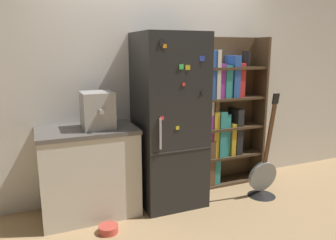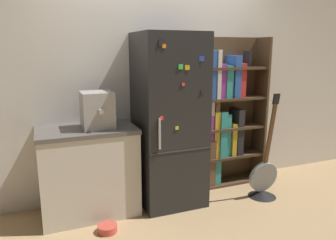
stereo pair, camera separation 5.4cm
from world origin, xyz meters
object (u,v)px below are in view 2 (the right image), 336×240
object	(u,v)px
bookshelf	(222,117)
espresso_machine	(97,110)
guitar	(263,182)
refrigerator	(169,120)
pet_bowl	(107,228)

from	to	relation	value
bookshelf	espresso_machine	world-z (taller)	bookshelf
bookshelf	guitar	world-z (taller)	bookshelf
espresso_machine	guitar	bearing A→B (deg)	-10.38
refrigerator	guitar	bearing A→B (deg)	-17.66
bookshelf	guitar	size ratio (longest dim) A/B	1.49
refrigerator	guitar	xyz separation A→B (m)	(1.01, -0.32, -0.73)
bookshelf	pet_bowl	xyz separation A→B (m)	(-1.54, -0.60, -0.80)
espresso_machine	pet_bowl	bearing A→B (deg)	-93.41
espresso_machine	pet_bowl	distance (m)	1.10
pet_bowl	refrigerator	bearing A→B (deg)	27.53
espresso_machine	guitar	world-z (taller)	espresso_machine
espresso_machine	bookshelf	bearing A→B (deg)	7.62
espresso_machine	guitar	xyz separation A→B (m)	(1.76, -0.32, -0.89)
espresso_machine	refrigerator	bearing A→B (deg)	0.03
bookshelf	refrigerator	bearing A→B (deg)	-165.28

